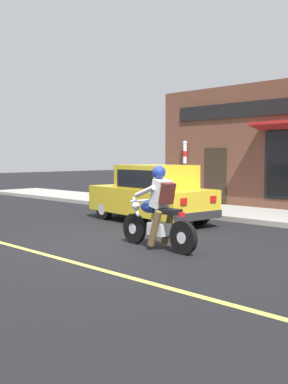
{
  "coord_description": "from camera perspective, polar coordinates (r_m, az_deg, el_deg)",
  "views": [
    {
      "loc": [
        -6.31,
        -6.79,
        1.78
      ],
      "look_at": [
        1.31,
        0.68,
        0.95
      ],
      "focal_mm": 42.0,
      "sensor_mm": 36.0,
      "label": 1
    }
  ],
  "objects": [
    {
      "name": "motorcycle_with_rider",
      "position": [
        8.7,
        1.81,
        -2.84
      ],
      "size": [
        0.59,
        2.02,
        1.62
      ],
      "color": "black",
      "rests_on": "ground"
    },
    {
      "name": "sidewalk_curb",
      "position": [
        15.38,
        4.57,
        -1.94
      ],
      "size": [
        2.6,
        22.0,
        0.14
      ],
      "primitive_type": "cube",
      "color": "#9E9B93",
      "rests_on": "ground"
    },
    {
      "name": "car_hatchback",
      "position": [
        12.26,
        0.99,
        -0.3
      ],
      "size": [
        2.08,
        3.95,
        1.57
      ],
      "color": "black",
      "rests_on": "ground"
    },
    {
      "name": "ground_plane",
      "position": [
        9.44,
        -2.65,
        -6.43
      ],
      "size": [
        80.0,
        80.0,
        0.0
      ],
      "primitive_type": "plane",
      "color": "black"
    }
  ]
}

